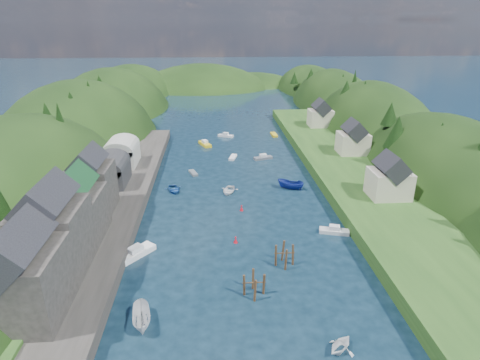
{
  "coord_description": "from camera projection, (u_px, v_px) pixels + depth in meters",
  "views": [
    {
      "loc": [
        -5.03,
        -43.91,
        32.89
      ],
      "look_at": [
        0.0,
        28.0,
        4.0
      ],
      "focal_mm": 30.0,
      "sensor_mm": 36.0,
      "label": 1
    }
  ],
  "objects": [
    {
      "name": "hillside_right",
      "position": [
        370.0,
        155.0,
        128.34
      ],
      "size": [
        36.0,
        245.56,
        48.0
      ],
      "color": "black",
      "rests_on": "ground"
    },
    {
      "name": "channel_buoy_near",
      "position": [
        236.0,
        240.0,
        63.39
      ],
      "size": [
        0.7,
        0.7,
        1.1
      ],
      "color": "#B50E1A",
      "rests_on": "ground"
    },
    {
      "name": "far_hills",
      "position": [
        224.0,
        106.0,
        218.44
      ],
      "size": [
        103.0,
        68.0,
        44.0
      ],
      "color": "black",
      "rests_on": "ground"
    },
    {
      "name": "channel_buoy_far",
      "position": [
        242.0,
        208.0,
        74.09
      ],
      "size": [
        0.7,
        0.7,
        1.1
      ],
      "color": "#B50E1A",
      "rests_on": "ground"
    },
    {
      "name": "piling_cluster_far",
      "position": [
        284.0,
        257.0,
        57.33
      ],
      "size": [
        2.95,
        2.78,
        3.87
      ],
      "color": "#382314",
      "rests_on": "ground"
    },
    {
      "name": "quay_left",
      "position": [
        106.0,
        217.0,
        69.81
      ],
      "size": [
        12.0,
        110.0,
        2.0
      ],
      "primitive_type": "cube",
      "color": "#2D2B28",
      "rests_on": "ground"
    },
    {
      "name": "boat_sheds",
      "position": [
        115.0,
        159.0,
        85.68
      ],
      "size": [
        7.0,
        21.0,
        7.5
      ],
      "color": "#2D2D30",
      "rests_on": "quay_left"
    },
    {
      "name": "hillside_left",
      "position": [
        83.0,
        163.0,
        122.74
      ],
      "size": [
        44.0,
        245.56,
        52.0
      ],
      "color": "black",
      "rests_on": "ground"
    },
    {
      "name": "terrace_right",
      "position": [
        345.0,
        169.0,
        91.43
      ],
      "size": [
        16.0,
        120.0,
        2.4
      ],
      "primitive_type": "cube",
      "color": "#234719",
      "rests_on": "ground"
    },
    {
      "name": "quayside_buildings",
      "position": [
        62.0,
        223.0,
        54.81
      ],
      "size": [
        8.0,
        35.84,
        12.9
      ],
      "color": "#2D2B28",
      "rests_on": "quay_left"
    },
    {
      "name": "moored_boats",
      "position": [
        231.0,
        205.0,
        74.92
      ],
      "size": [
        37.01,
        89.96,
        2.12
      ],
      "color": "slate",
      "rests_on": "ground"
    },
    {
      "name": "terrace_left_grass",
      "position": [
        65.0,
        217.0,
        69.26
      ],
      "size": [
        12.0,
        110.0,
        2.5
      ],
      "primitive_type": "cube",
      "color": "#234719",
      "rests_on": "ground"
    },
    {
      "name": "hill_trees",
      "position": [
        234.0,
        106.0,
        108.24
      ],
      "size": [
        91.22,
        148.5,
        12.24
      ],
      "color": "black",
      "rests_on": "ground"
    },
    {
      "name": "ground",
      "position": [
        234.0,
        162.0,
        99.52
      ],
      "size": [
        600.0,
        600.0,
        0.0
      ],
      "primitive_type": "plane",
      "color": "black",
      "rests_on": "ground"
    },
    {
      "name": "piling_cluster_near",
      "position": [
        254.0,
        286.0,
        51.14
      ],
      "size": [
        3.02,
        2.84,
        3.62
      ],
      "color": "#382314",
      "rests_on": "ground"
    },
    {
      "name": "right_bank_cottages",
      "position": [
        349.0,
        139.0,
        97.61
      ],
      "size": [
        9.0,
        59.24,
        8.41
      ],
      "color": "beige",
      "rests_on": "terrace_right"
    }
  ]
}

